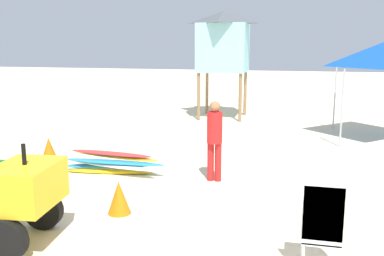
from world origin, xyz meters
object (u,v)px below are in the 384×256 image
(surfboard_pile, at_px, (111,162))
(lifeguard_far_right, at_px, (215,136))
(lifeguard_tower, at_px, (223,41))
(traffic_cone_near, at_px, (49,149))
(stacked_plastic_chairs, at_px, (322,218))
(traffic_cone_far, at_px, (119,197))

(surfboard_pile, height_order, lifeguard_far_right, lifeguard_far_right)
(lifeguard_far_right, bearing_deg, surfboard_pile, 179.32)
(surfboard_pile, bearing_deg, lifeguard_far_right, -0.68)
(surfboard_pile, height_order, lifeguard_tower, lifeguard_tower)
(traffic_cone_near, bearing_deg, lifeguard_tower, 67.11)
(lifeguard_tower, bearing_deg, stacked_plastic_chairs, -74.45)
(surfboard_pile, bearing_deg, stacked_plastic_chairs, -38.60)
(lifeguard_tower, distance_m, traffic_cone_near, 8.39)
(lifeguard_far_right, distance_m, lifeguard_tower, 8.25)
(surfboard_pile, relative_size, lifeguard_far_right, 1.45)
(stacked_plastic_chairs, height_order, surfboard_pile, stacked_plastic_chairs)
(surfboard_pile, xyz_separation_m, lifeguard_far_right, (2.36, -0.03, 0.74))
(lifeguard_tower, xyz_separation_m, traffic_cone_far, (-0.09, -10.11, -2.63))
(surfboard_pile, height_order, traffic_cone_near, traffic_cone_near)
(stacked_plastic_chairs, bearing_deg, traffic_cone_far, 158.52)
(lifeguard_far_right, xyz_separation_m, traffic_cone_near, (-4.26, 0.60, -0.69))
(lifeguard_tower, relative_size, traffic_cone_far, 7.00)
(surfboard_pile, xyz_separation_m, traffic_cone_near, (-1.90, 0.57, 0.05))
(traffic_cone_far, bearing_deg, surfboard_pile, 116.69)
(lifeguard_far_right, relative_size, traffic_cone_far, 2.95)
(surfboard_pile, relative_size, lifeguard_tower, 0.61)
(lifeguard_far_right, height_order, traffic_cone_far, lifeguard_far_right)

